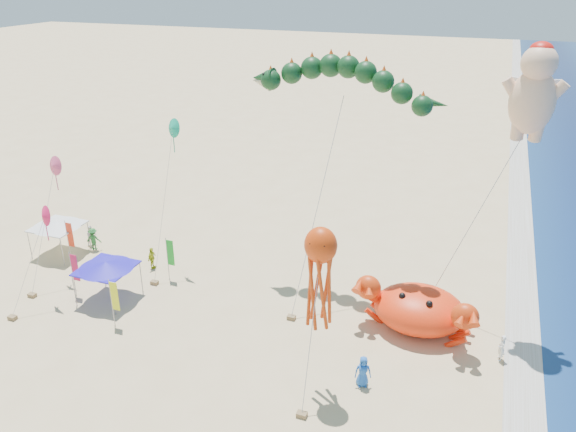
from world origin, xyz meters
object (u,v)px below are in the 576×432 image
object	(u,v)px
crab_inflatable	(419,309)
cherub_kite	(534,90)
octopus_kite	(320,270)
canopy_white	(57,224)
dragon_kite	(341,86)
canopy_blue	(106,265)

from	to	relation	value
crab_inflatable	cherub_kite	world-z (taller)	cherub_kite
octopus_kite	canopy_white	size ratio (longest dim) A/B	2.54
dragon_kite	crab_inflatable	bearing A→B (deg)	-32.38
cherub_kite	canopy_white	bearing A→B (deg)	-175.47
crab_inflatable	cherub_kite	xyz separation A→B (m)	(4.32, 2.95, 12.66)
dragon_kite	cherub_kite	bearing A→B (deg)	-5.76
cherub_kite	canopy_blue	world-z (taller)	cherub_kite
octopus_kite	cherub_kite	bearing A→B (deg)	48.66
octopus_kite	canopy_white	distance (m)	24.15
octopus_kite	dragon_kite	bearing A→B (deg)	101.37
cherub_kite	octopus_kite	size ratio (longest dim) A/B	1.84
dragon_kite	canopy_blue	distance (m)	18.65
octopus_kite	canopy_blue	size ratio (longest dim) A/B	2.54
cherub_kite	octopus_kite	xyz separation A→B (m)	(-8.51, -9.67, -7.31)
crab_inflatable	canopy_white	xyz separation A→B (m)	(-26.83, 0.48, 1.03)
cherub_kite	canopy_blue	xyz separation A→B (m)	(-23.76, -6.52, -11.62)
dragon_kite	octopus_kite	bearing A→B (deg)	-78.63
octopus_kite	canopy_white	xyz separation A→B (m)	(-22.64, 7.20, -4.31)
octopus_kite	canopy_blue	distance (m)	16.16
dragon_kite	octopus_kite	size ratio (longest dim) A/B	1.63
crab_inflatable	cherub_kite	distance (m)	13.69
canopy_blue	canopy_white	xyz separation A→B (m)	(-7.39, 4.05, 0.00)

